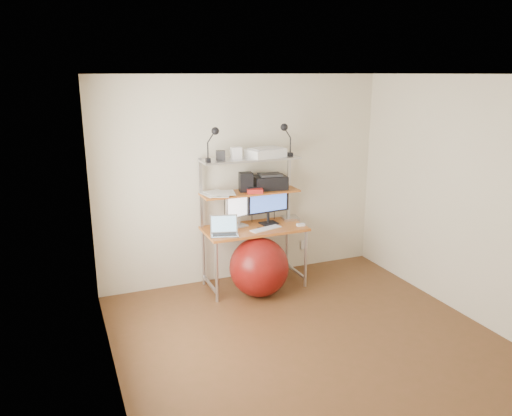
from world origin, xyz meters
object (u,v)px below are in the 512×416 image
at_px(monitor_silver, 239,208).
at_px(monitor_black, 268,201).
at_px(laptop, 224,231).
at_px(printer, 270,182).
at_px(exercise_ball, 259,267).

distance_m(monitor_silver, monitor_black, 0.37).
bearing_deg(monitor_black, laptop, -168.39).
height_order(monitor_black, printer, printer).
bearing_deg(monitor_silver, monitor_black, -24.85).
xyz_separation_m(monitor_silver, exercise_ball, (0.09, -0.39, -0.62)).
relative_size(laptop, printer, 0.87).
relative_size(monitor_silver, exercise_ball, 0.62).
bearing_deg(monitor_black, printer, 47.42).
xyz_separation_m(monitor_silver, laptop, (-0.27, -0.24, -0.18)).
xyz_separation_m(monitor_black, printer, (0.05, 0.07, 0.22)).
height_order(laptop, exercise_ball, laptop).
distance_m(laptop, printer, 0.87).
relative_size(monitor_silver, printer, 1.00).
bearing_deg(monitor_silver, printer, -14.25).
height_order(monitor_silver, monitor_black, monitor_black).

